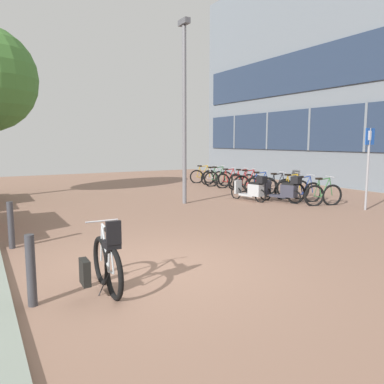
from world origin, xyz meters
name	(u,v)px	position (x,y,z in m)	size (l,w,h in m)	color
ground	(230,258)	(1.43, 0.00, -0.02)	(21.00, 40.00, 0.13)	#35343C
bicycle_foreground	(106,264)	(-1.07, -0.49, 0.40)	(0.68, 1.39, 1.11)	black
bicycle_rack_00	(323,195)	(7.42, 3.17, 0.35)	(1.37, 0.52, 1.01)	black
bicycle_rack_01	(304,192)	(7.37, 3.96, 0.35)	(1.40, 0.48, 1.02)	black
bicycle_rack_02	(292,190)	(7.55, 4.76, 0.36)	(1.35, 0.56, 1.02)	black
bicycle_rack_03	(277,187)	(7.56, 5.55, 0.35)	(1.34, 0.48, 0.99)	black
bicycle_rack_04	(260,186)	(7.37, 6.34, 0.35)	(1.26, 0.64, 1.00)	black
bicycle_rack_05	(249,184)	(7.41, 7.14, 0.36)	(1.36, 0.56, 1.03)	black
bicycle_rack_06	(242,182)	(7.63, 7.93, 0.35)	(1.38, 0.48, 1.00)	black
bicycle_rack_07	(229,181)	(7.50, 8.72, 0.34)	(1.33, 0.48, 0.97)	black
bicycle_rack_08	(218,179)	(7.44, 9.52, 0.36)	(1.41, 0.52, 1.03)	black
bicycle_rack_09	(213,178)	(7.65, 10.31, 0.34)	(1.30, 0.48, 0.96)	black
bicycle_rack_10	(203,176)	(7.55, 11.11, 0.35)	(1.30, 0.63, 0.99)	black
scooter_near	(252,189)	(5.96, 5.08, 0.43)	(0.63, 1.65, 0.95)	black
scooter_mid	(285,190)	(6.76, 4.28, 0.43)	(0.74, 1.65, 0.96)	black
parking_sign	(368,160)	(7.91, 1.92, 1.56)	(0.40, 0.07, 2.52)	gray
lamp_post	(184,104)	(3.61, 5.83, 3.35)	(0.20, 0.52, 6.06)	slate
bollard_near	(31,271)	(-2.05, -0.51, 0.47)	(0.12, 0.12, 0.95)	#38383D
bollard_far	(11,225)	(-2.05, 2.59, 0.47)	(0.12, 0.12, 0.94)	#38383D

